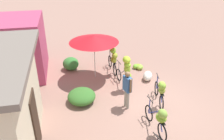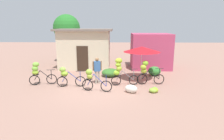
{
  "view_description": "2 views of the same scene",
  "coord_description": "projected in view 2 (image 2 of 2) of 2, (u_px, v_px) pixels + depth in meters",
  "views": [
    {
      "loc": [
        -7.6,
        3.27,
        5.8
      ],
      "look_at": [
        1.19,
        1.47,
        1.17
      ],
      "focal_mm": 37.4,
      "sensor_mm": 36.0,
      "label": 1
    },
    {
      "loc": [
        1.22,
        -10.49,
        3.62
      ],
      "look_at": [
        0.93,
        0.92,
        0.93
      ],
      "focal_mm": 30.89,
      "sensor_mm": 36.0,
      "label": 2
    }
  ],
  "objects": [
    {
      "name": "bicycle_by_shop",
      "position": [
        120.0,
        69.0,
        11.56
      ],
      "size": [
        1.69,
        0.44,
        1.69
      ],
      "color": "black",
      "rests_on": "ground"
    },
    {
      "name": "banana_pile_on_ground",
      "position": [
        154.0,
        90.0,
        10.55
      ],
      "size": [
        0.65,
        0.68,
        0.26
      ],
      "color": "#8EAA26",
      "rests_on": "ground"
    },
    {
      "name": "bicycle_near_pile",
      "position": [
        67.0,
        75.0,
        11.37
      ],
      "size": [
        1.71,
        0.37,
        1.21
      ],
      "color": "black",
      "rests_on": "ground"
    },
    {
      "name": "person_vendor",
      "position": [
        97.0,
        68.0,
        11.91
      ],
      "size": [
        0.56,
        0.31,
        1.65
      ],
      "color": "gray",
      "rests_on": "ground"
    },
    {
      "name": "tree_behind_building",
      "position": [
        67.0,
        28.0,
        18.39
      ],
      "size": [
        2.53,
        2.53,
        4.59
      ],
      "color": "brown",
      "rests_on": "ground"
    },
    {
      "name": "hedge_bush_front_left",
      "position": [
        110.0,
        73.0,
        13.78
      ],
      "size": [
        1.25,
        1.18,
        0.55
      ],
      "primitive_type": "ellipsoid",
      "color": "#366D29",
      "rests_on": "ground"
    },
    {
      "name": "ground_plane",
      "position": [
        95.0,
        89.0,
        11.07
      ],
      "size": [
        60.0,
        60.0,
        0.0
      ],
      "primitive_type": "plane",
      "color": "#987061"
    },
    {
      "name": "hedge_bush_front_right",
      "position": [
        154.0,
        71.0,
        13.99
      ],
      "size": [
        0.91,
        0.85,
        0.67
      ],
      "primitive_type": "ellipsoid",
      "color": "#348034",
      "rests_on": "ground"
    },
    {
      "name": "shop_pink",
      "position": [
        150.0,
        51.0,
        16.32
      ],
      "size": [
        3.2,
        2.8,
        2.9
      ],
      "primitive_type": "cube",
      "color": "#B43E61",
      "rests_on": "ground"
    },
    {
      "name": "bicycle_center_loaded",
      "position": [
        93.0,
        79.0,
        10.64
      ],
      "size": [
        1.71,
        0.46,
        1.23
      ],
      "color": "black",
      "rests_on": "ground"
    },
    {
      "name": "bicycle_rightmost",
      "position": [
        146.0,
        71.0,
        11.8
      ],
      "size": [
        1.7,
        0.39,
        1.48
      ],
      "color": "black",
      "rests_on": "ground"
    },
    {
      "name": "building_low",
      "position": [
        85.0,
        48.0,
        16.3
      ],
      "size": [
        4.65,
        3.0,
        3.28
      ],
      "color": "beige",
      "rests_on": "ground"
    },
    {
      "name": "produce_sack",
      "position": [
        131.0,
        89.0,
        10.48
      ],
      "size": [
        0.82,
        0.7,
        0.44
      ],
      "primitive_type": "ellipsoid",
      "rotation": [
        0.0,
        0.0,
        2.7
      ],
      "color": "silver",
      "rests_on": "ground"
    },
    {
      "name": "bicycle_leftmost",
      "position": [
        38.0,
        72.0,
        11.67
      ],
      "size": [
        1.6,
        0.53,
        1.43
      ],
      "color": "black",
      "rests_on": "ground"
    },
    {
      "name": "market_umbrella",
      "position": [
        142.0,
        49.0,
        12.48
      ],
      "size": [
        2.39,
        2.39,
        2.24
      ],
      "color": "beige",
      "rests_on": "ground"
    }
  ]
}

